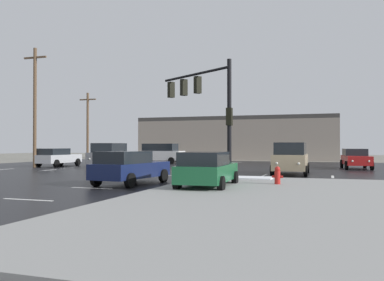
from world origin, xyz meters
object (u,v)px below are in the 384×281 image
Objects in this scene: fire_hydrant at (277,175)px; utility_pole_far at (35,105)px; traffic_signal_mast at (206,99)px; sedan_silver at (57,157)px; sedan_green at (207,169)px; suv_grey at (109,155)px; sedan_navy at (130,167)px; suv_white at (160,153)px; utility_pole_distant at (88,125)px; sedan_red at (356,158)px; suv_tan at (291,158)px.

utility_pole_far reaches higher than fire_hydrant.
sedan_silver is at bearing 4.84° from traffic_signal_mast.
sedan_green is 0.46× the size of utility_pole_far.
sedan_silver is (-20.41, 11.83, 0.32)m from fire_hydrant.
suv_grey reaches higher than fire_hydrant.
sedan_navy is at bearing -133.38° from sedan_silver.
suv_white is 1.04× the size of sedan_navy.
fire_hydrant is at bearing -43.87° from utility_pole_distant.
fire_hydrant is 18.86m from suv_grey.
traffic_signal_mast is at bearing -22.44° from utility_pole_far.
sedan_green is 0.56× the size of utility_pole_distant.
utility_pole_distant is at bearing -109.85° from sedan_red.
traffic_signal_mast is 1.27× the size of suv_tan.
traffic_signal_mast is 7.75× the size of fire_hydrant.
sedan_green is at bearing 141.01° from traffic_signal_mast.
traffic_signal_mast is 1.32× the size of sedan_red.
sedan_silver is 18.84m from sedan_navy.
utility_pole_far reaches higher than sedan_navy.
utility_pole_far is (-21.23, 9.87, 4.72)m from fire_hydrant.
traffic_signal_mast is at bearing -36.63° from sedan_red.
suv_grey is 0.50× the size of utility_pole_far.
suv_white is at bearing -26.43° from traffic_signal_mast.
suv_tan is at bearing 90.65° from fire_hydrant.
sedan_red is 25.10m from sedan_silver.
utility_pole_distant reaches higher than sedan_green.
fire_hydrant is 0.16× the size of suv_grey.
sedan_green is 0.95× the size of suv_tan.
suv_grey is (-10.82, 8.57, -3.31)m from traffic_signal_mast.
utility_pole_distant is (-11.16, 3.96, 3.23)m from suv_white.
utility_pole_far is at bearing 155.06° from fire_hydrant.
fire_hydrant is 0.16× the size of suv_tan.
sedan_silver is (-17.65, 13.62, 0.00)m from sedan_green.
sedan_green and sedan_red have the same top height.
sedan_silver is at bearing -101.18° from suv_grey.
sedan_navy is at bearing -53.92° from utility_pole_distant.
traffic_signal_mast is 1.35× the size of sedan_silver.
utility_pole_far reaches higher than utility_pole_distant.
suv_grey is (-15.01, 11.41, 0.55)m from fire_hydrant.
sedan_green is at bearing -32.29° from utility_pole_far.
utility_pole_far is at bearing 11.40° from traffic_signal_mast.
sedan_green is at bearing -15.61° from suv_tan.
utility_pole_distant reaches higher than sedan_silver.
sedan_silver is 0.97× the size of sedan_navy.
utility_pole_far is at bearing -95.27° from suv_tan.
fire_hydrant is 0.17× the size of sedan_red.
utility_pole_far is at bearing -73.92° from utility_pole_distant.
utility_pole_far reaches higher than suv_white.
sedan_navy is (-2.58, -4.00, -3.54)m from traffic_signal_mast.
suv_white is (-14.18, 12.36, 0.00)m from suv_tan.
sedan_silver is at bearing -84.18° from sedan_red.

